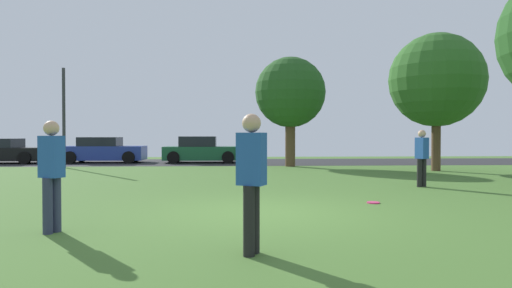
# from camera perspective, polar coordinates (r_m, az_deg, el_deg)

# --- Properties ---
(ground_plane) EXTENTS (44.00, 44.00, 0.00)m
(ground_plane) POSITION_cam_1_polar(r_m,az_deg,el_deg) (8.41, 0.98, -8.82)
(ground_plane) COLOR #47702D
(road_strip) EXTENTS (44.00, 6.40, 0.01)m
(road_strip) POSITION_cam_1_polar(r_m,az_deg,el_deg) (24.31, -1.68, -2.33)
(road_strip) COLOR #28282B
(road_strip) RESTS_ON ground_plane
(maple_tree_far) EXTENTS (3.82, 3.82, 5.64)m
(maple_tree_far) POSITION_cam_1_polar(r_m,az_deg,el_deg) (19.80, 22.17, 7.57)
(maple_tree_far) COLOR brown
(maple_tree_far) RESTS_ON ground_plane
(oak_tree_left) EXTENTS (3.30, 3.30, 5.14)m
(oak_tree_left) POSITION_cam_1_polar(r_m,az_deg,el_deg) (21.05, 4.43, 6.55)
(oak_tree_left) COLOR brown
(oak_tree_left) RESTS_ON ground_plane
(person_thrower) EXTENTS (0.38, 0.33, 1.71)m
(person_thrower) POSITION_cam_1_polar(r_m,az_deg,el_deg) (5.38, -0.58, -4.21)
(person_thrower) COLOR black
(person_thrower) RESTS_ON ground_plane
(person_catcher) EXTENTS (0.38, 0.33, 1.67)m
(person_catcher) POSITION_cam_1_polar(r_m,az_deg,el_deg) (7.24, -24.76, -3.17)
(person_catcher) COLOR #2D334C
(person_catcher) RESTS_ON ground_plane
(person_bystander) EXTENTS (0.32, 0.38, 1.61)m
(person_bystander) POSITION_cam_1_polar(r_m,az_deg,el_deg) (13.36, 20.51, -1.40)
(person_bystander) COLOR black
(person_bystander) RESTS_ON ground_plane
(frisbee_disc) EXTENTS (0.27, 0.27, 0.03)m
(frisbee_disc) POSITION_cam_1_polar(r_m,az_deg,el_deg) (9.89, 14.82, -7.28)
(frisbee_disc) COLOR #EA2D6B
(frisbee_disc) RESTS_ON ground_plane
(parked_car_black) EXTENTS (4.59, 2.07, 1.29)m
(parked_car_black) POSITION_cam_1_polar(r_m,az_deg,el_deg) (26.79, -30.00, -0.87)
(parked_car_black) COLOR black
(parked_car_black) RESTS_ON ground_plane
(parked_car_blue) EXTENTS (4.24, 1.97, 1.36)m
(parked_car_blue) POSITION_cam_1_polar(r_m,az_deg,el_deg) (25.15, -18.99, -0.83)
(parked_car_blue) COLOR #233893
(parked_car_blue) RESTS_ON ground_plane
(parked_car_green) EXTENTS (4.01, 2.02, 1.40)m
(parked_car_green) POSITION_cam_1_polar(r_m,az_deg,el_deg) (24.00, -7.07, -0.85)
(parked_car_green) COLOR #195633
(parked_car_green) RESTS_ON ground_plane
(street_lamp_post) EXTENTS (0.14, 0.14, 4.50)m
(street_lamp_post) POSITION_cam_1_polar(r_m,az_deg,el_deg) (21.84, -23.45, 3.10)
(street_lamp_post) COLOR #2D2D33
(street_lamp_post) RESTS_ON ground_plane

